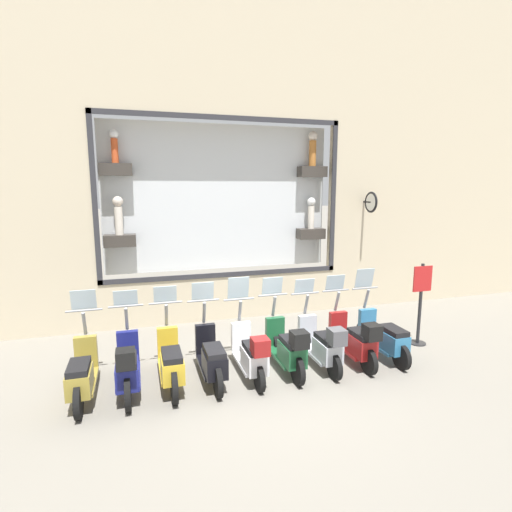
% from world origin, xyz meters
% --- Properties ---
extents(ground_plane, '(120.00, 120.00, 0.00)m').
position_xyz_m(ground_plane, '(0.00, 0.00, 0.00)').
color(ground_plane, gray).
extents(building_facade, '(1.20, 36.00, 10.89)m').
position_xyz_m(building_facade, '(3.60, -0.00, 5.57)').
color(building_facade, beige).
rests_on(building_facade, ground_plane).
extents(scooter_teal_0, '(1.80, 0.61, 1.68)m').
position_xyz_m(scooter_teal_0, '(0.19, -2.55, 0.43)').
color(scooter_teal_0, black).
rests_on(scooter_teal_0, ground_plane).
extents(scooter_red_1, '(1.80, 0.61, 1.58)m').
position_xyz_m(scooter_red_1, '(0.13, -1.84, 0.47)').
color(scooter_red_1, black).
rests_on(scooter_red_1, ground_plane).
extents(scooter_silver_2, '(1.79, 0.60, 1.54)m').
position_xyz_m(scooter_silver_2, '(0.12, -1.14, 0.46)').
color(scooter_silver_2, black).
rests_on(scooter_silver_2, ground_plane).
extents(scooter_green_3, '(1.80, 0.60, 1.62)m').
position_xyz_m(scooter_green_3, '(0.13, -0.44, 0.48)').
color(scooter_green_3, black).
rests_on(scooter_green_3, ground_plane).
extents(scooter_white_4, '(1.79, 0.60, 1.68)m').
position_xyz_m(scooter_white_4, '(0.12, 0.26, 0.46)').
color(scooter_white_4, black).
rests_on(scooter_white_4, ground_plane).
extents(scooter_black_5, '(1.80, 0.60, 1.62)m').
position_xyz_m(scooter_black_5, '(0.19, 0.96, 0.44)').
color(scooter_black_5, black).
rests_on(scooter_black_5, ground_plane).
extents(scooter_yellow_6, '(1.81, 0.60, 1.60)m').
position_xyz_m(scooter_yellow_6, '(0.19, 1.66, 0.45)').
color(scooter_yellow_6, black).
rests_on(scooter_yellow_6, ground_plane).
extents(scooter_navy_7, '(1.81, 0.61, 1.57)m').
position_xyz_m(scooter_navy_7, '(0.13, 2.36, 0.49)').
color(scooter_navy_7, black).
rests_on(scooter_navy_7, ground_plane).
extents(scooter_olive_8, '(1.80, 0.61, 1.63)m').
position_xyz_m(scooter_olive_8, '(0.19, 3.06, 0.44)').
color(scooter_olive_8, black).
rests_on(scooter_olive_8, ground_plane).
extents(shop_sign_post, '(0.36, 0.45, 1.79)m').
position_xyz_m(shop_sign_post, '(0.59, -3.69, 0.97)').
color(shop_sign_post, '#232326').
rests_on(shop_sign_post, ground_plane).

